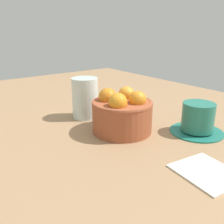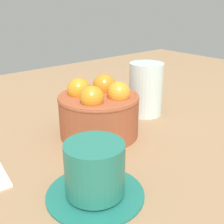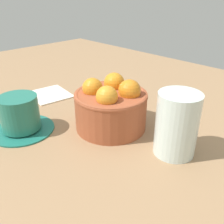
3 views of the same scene
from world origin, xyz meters
The scene contains 5 objects.
ground_plane centered at (0.00, 0.00, -1.79)cm, with size 158.29×107.58×3.58cm, color #997551.
terracotta_bowl centered at (-0.01, -0.04, 4.62)cm, with size 14.01×14.01×10.16cm.
coffee_cup centered at (11.10, 13.36, 3.13)cm, with size 12.22×12.22×7.12cm.
water_glass centered at (-13.54, -1.70, 5.37)cm, with size 6.91×6.91×10.75cm, color silver.
folded_napkin centered at (22.73, 0.06, 0.30)cm, with size 10.28×9.09×0.60cm, color white.
Camera 3 is at (-31.39, 30.32, 25.37)cm, focal length 40.19 mm.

